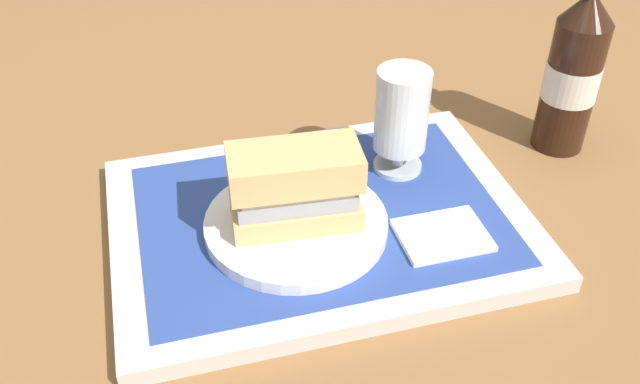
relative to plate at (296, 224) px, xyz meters
name	(u,v)px	position (x,y,z in m)	size (l,w,h in m)	color
ground_plane	(320,228)	(0.03, 0.02, -0.03)	(3.00, 3.00, 0.00)	olive
tray	(320,221)	(0.03, 0.02, -0.02)	(0.44, 0.32, 0.02)	silver
placemat	(320,214)	(0.03, 0.02, -0.01)	(0.38, 0.27, 0.00)	#2D4793
plate	(296,224)	(0.00, 0.00, 0.00)	(0.19, 0.19, 0.01)	white
sandwich	(298,186)	(0.00, 0.00, 0.05)	(0.14, 0.07, 0.08)	tan
beer_glass	(401,117)	(0.14, 0.08, 0.06)	(0.06, 0.06, 0.12)	silver
napkin_folded	(443,235)	(0.14, -0.05, 0.00)	(0.09, 0.07, 0.01)	white
beer_bottle	(574,71)	(0.36, 0.10, 0.08)	(0.07, 0.07, 0.27)	black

